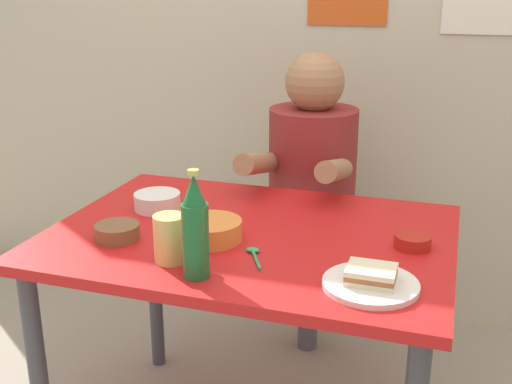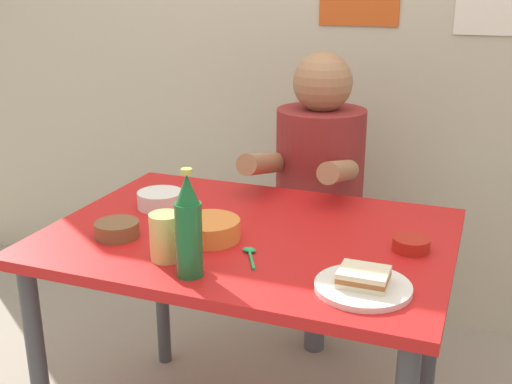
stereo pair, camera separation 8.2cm
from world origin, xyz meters
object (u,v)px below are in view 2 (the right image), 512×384
at_px(plate_orange, 363,287).
at_px(beer_bottle, 189,228).
at_px(stool, 316,269).
at_px(beer_mug, 167,237).
at_px(person_seated, 319,166).
at_px(rice_bowl_white, 160,199).
at_px(sandwich, 364,277).
at_px(dining_table, 250,262).

bearing_deg(plate_orange, beer_bottle, -169.84).
relative_size(stool, beer_mug, 3.57).
distance_m(plate_orange, beer_bottle, 0.42).
height_order(person_seated, rice_bowl_white, person_seated).
bearing_deg(plate_orange, sandwich, 153.43).
distance_m(stool, person_seated, 0.42).
height_order(stool, sandwich, sandwich).
distance_m(dining_table, stool, 0.70).
relative_size(dining_table, beer_mug, 8.73).
bearing_deg(plate_orange, rice_bowl_white, 155.38).
bearing_deg(person_seated, beer_bottle, -93.63).
height_order(person_seated, beer_bottle, person_seated).
bearing_deg(beer_bottle, beer_mug, 147.18).
bearing_deg(beer_mug, beer_bottle, -32.82).
distance_m(stool, rice_bowl_white, 0.77).
bearing_deg(sandwich, plate_orange, -26.57).
bearing_deg(sandwich, person_seated, 111.71).
distance_m(plate_orange, rice_bowl_white, 0.76).
bearing_deg(beer_mug, rice_bowl_white, 121.77).
height_order(sandwich, beer_bottle, beer_bottle).
xyz_separation_m(stool, rice_bowl_white, (-0.35, -0.54, 0.42)).
bearing_deg(rice_bowl_white, dining_table, -14.67).
bearing_deg(person_seated, sandwich, -68.29).
bearing_deg(plate_orange, person_seated, 111.71).
xyz_separation_m(dining_table, plate_orange, (0.37, -0.23, 0.10)).
xyz_separation_m(dining_table, stool, (0.03, 0.63, -0.30)).
bearing_deg(rice_bowl_white, beer_mug, -58.23).
bearing_deg(person_seated, plate_orange, -68.29).
height_order(stool, person_seated, person_seated).
height_order(dining_table, rice_bowl_white, rice_bowl_white).
bearing_deg(rice_bowl_white, plate_orange, -24.62).
xyz_separation_m(stool, plate_orange, (0.34, -0.86, 0.40)).
height_order(plate_orange, sandwich, sandwich).
bearing_deg(beer_mug, stool, 80.20).
height_order(dining_table, beer_bottle, beer_bottle).
bearing_deg(person_seated, beer_mug, -99.92).
xyz_separation_m(plate_orange, rice_bowl_white, (-0.69, 0.32, 0.02)).
distance_m(dining_table, rice_bowl_white, 0.36).
bearing_deg(beer_mug, dining_table, 63.07).
bearing_deg(sandwich, stool, 111.45).
bearing_deg(plate_orange, beer_mug, -178.65).
distance_m(stool, beer_bottle, 1.07).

